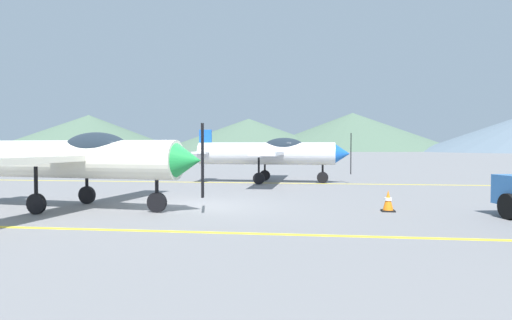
% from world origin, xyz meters
% --- Properties ---
extents(ground_plane, '(400.00, 400.00, 0.00)m').
position_xyz_m(ground_plane, '(0.00, 0.00, 0.00)').
color(ground_plane, slate).
extents(apron_line_near, '(80.00, 0.16, 0.01)m').
position_xyz_m(apron_line_near, '(0.00, -3.69, 0.01)').
color(apron_line_near, yellow).
rests_on(apron_line_near, ground_plane).
extents(apron_line_far, '(80.00, 0.16, 0.01)m').
position_xyz_m(apron_line_far, '(0.00, 8.59, 0.01)').
color(apron_line_far, yellow).
rests_on(apron_line_far, ground_plane).
extents(airplane_near, '(7.60, 8.72, 2.60)m').
position_xyz_m(airplane_near, '(-3.10, -0.85, 1.47)').
color(airplane_near, silver).
rests_on(airplane_near, ground_plane).
extents(airplane_mid, '(7.51, 8.67, 2.60)m').
position_xyz_m(airplane_mid, '(1.51, 8.91, 1.47)').
color(airplane_mid, silver).
rests_on(airplane_mid, ground_plane).
extents(traffic_cone_front, '(0.36, 0.36, 0.59)m').
position_xyz_m(traffic_cone_front, '(5.60, -0.13, 0.29)').
color(traffic_cone_front, black).
rests_on(traffic_cone_front, ground_plane).
extents(hill_left, '(58.95, 58.95, 11.34)m').
position_xyz_m(hill_left, '(-66.79, 118.71, 5.67)').
color(hill_left, '#4C6651').
rests_on(hill_left, ground_plane).
extents(hill_centerleft, '(62.92, 62.92, 11.21)m').
position_xyz_m(hill_centerleft, '(-19.61, 142.42, 5.61)').
color(hill_centerleft, '#4C6651').
rests_on(hill_centerleft, ground_plane).
extents(hill_centerright, '(71.81, 71.81, 13.33)m').
position_xyz_m(hill_centerright, '(16.79, 148.28, 6.66)').
color(hill_centerright, '#4C6651').
rests_on(hill_centerright, ground_plane).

